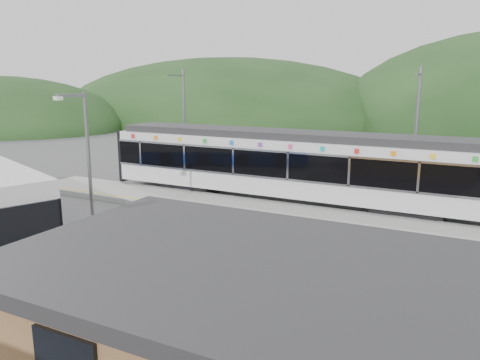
% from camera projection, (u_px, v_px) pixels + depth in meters
% --- Properties ---
extents(ground, '(120.00, 120.00, 0.00)m').
position_uv_depth(ground, '(211.00, 231.00, 20.00)').
color(ground, '#4C4C4F').
rests_on(ground, ground).
extents(hills, '(146.00, 149.00, 26.00)m').
position_uv_depth(hills, '(383.00, 218.00, 21.86)').
color(hills, '#1E3D19').
rests_on(hills, ground).
extents(platform, '(26.00, 3.20, 0.30)m').
position_uv_depth(platform, '(245.00, 209.00, 22.84)').
color(platform, '#9E9E99').
rests_on(platform, ground).
extents(yellow_line, '(26.00, 0.10, 0.01)m').
position_uv_depth(yellow_line, '(233.00, 212.00, 21.68)').
color(yellow_line, yellow).
rests_on(yellow_line, platform).
extents(train, '(20.44, 3.01, 3.74)m').
position_uv_depth(train, '(289.00, 164.00, 24.26)').
color(train, black).
rests_on(train, ground).
extents(catenary_mast_west, '(0.18, 1.80, 7.00)m').
position_uv_depth(catenary_mast_west, '(184.00, 123.00, 29.81)').
color(catenary_mast_west, slate).
rests_on(catenary_mast_west, ground).
extents(catenary_mast_east, '(0.18, 1.80, 7.00)m').
position_uv_depth(catenary_mast_east, '(416.00, 134.00, 23.59)').
color(catenary_mast_east, slate).
rests_on(catenary_mast_east, ground).
extents(station_shelter, '(9.20, 6.20, 3.00)m').
position_uv_depth(station_shelter, '(240.00, 327.00, 9.17)').
color(station_shelter, olive).
rests_on(station_shelter, ground).
extents(lamp_post, '(0.44, 1.09, 5.92)m').
position_uv_depth(lamp_post, '(86.00, 164.00, 15.70)').
color(lamp_post, slate).
rests_on(lamp_post, ground).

